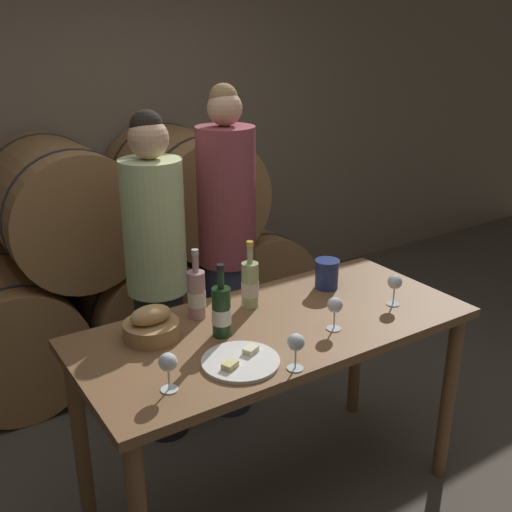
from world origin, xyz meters
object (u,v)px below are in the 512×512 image
Objects in this scene: wine_glass_center at (335,306)px; blue_crock at (327,273)px; wine_glass_far_left at (168,364)px; wine_glass_left at (296,344)px; wine_bottle_white at (250,284)px; bread_basket at (151,326)px; person_right at (227,255)px; wine_glass_right at (395,283)px; cheese_plate at (241,361)px; tasting_table at (275,349)px; wine_bottle_rose at (197,294)px; wine_bottle_red at (221,311)px; person_left at (157,279)px.

blue_crock is at bearing 54.74° from wine_glass_center.
wine_glass_far_left is at bearing -159.25° from blue_crock.
wine_glass_far_left is 0.45m from wine_glass_left.
bread_basket is at bearing -176.62° from wine_bottle_white.
person_right reaches higher than wine_glass_right.
bread_basket reaches higher than cheese_plate.
wine_glass_far_left reaches higher than tasting_table.
wine_bottle_rose is 2.17× the size of wine_glass_left.
blue_crock is (0.41, 0.17, 0.19)m from tasting_table.
wine_bottle_red is 1.00× the size of wine_bottle_rose.
wine_glass_center reaches higher than tasting_table.
cheese_plate is 2.06× the size of wine_glass_left.
wine_bottle_red is 2.16× the size of wine_glass_far_left.
wine_glass_far_left is at bearing -176.37° from wine_glass_right.
bread_basket is at bearing 123.91° from wine_glass_left.
wine_bottle_rose is at bearing 135.72° from wine_glass_center.
wine_bottle_red is 0.45m from wine_glass_center.
person_left reaches higher than wine_bottle_white.
person_left is at bearing 179.98° from person_right.
person_left is 12.21× the size of wine_glass_far_left.
wine_glass_left is (0.33, -0.49, 0.05)m from bread_basket.
wine_glass_far_left reaches higher than cheese_plate.
cheese_plate is (-0.49, -0.92, -0.02)m from person_right.
wine_bottle_rose is 0.86m from wine_glass_right.
wine_bottle_red reaches higher than wine_glass_left.
cheese_plate reaches higher than tasting_table.
person_right reaches higher than wine_glass_center.
wine_glass_left is 1.00× the size of wine_glass_right.
wine_bottle_white is 1.05× the size of cheese_plate.
wine_bottle_red is 0.28m from bread_basket.
wine_bottle_rose reaches higher than tasting_table.
person_left is 5.65× the size of wine_bottle_white.
blue_crock is (0.61, -0.56, 0.09)m from person_left.
wine_glass_center is at bearing 2.48° from cheese_plate.
bread_basket is 0.41m from cheese_plate.
person_right is at bearing 39.78° from bread_basket.
wine_glass_far_left is 1.00× the size of wine_glass_center.
wine_glass_far_left and wine_glass_left have the same top height.
wine_bottle_white is 0.54m from wine_glass_left.
person_left is 0.52m from wine_bottle_rose.
person_left reaches higher than wine_bottle_red.
person_right reaches higher than wine_bottle_red.
person_left reaches higher than cheese_plate.
person_right is 1.12m from wine_glass_left.
tasting_table is at bearing -43.82° from wine_bottle_rose.
blue_crock is 0.33m from wine_glass_right.
wine_glass_right is (1.01, -0.30, 0.05)m from bread_basket.
tasting_table is 0.33m from wine_bottle_red.
cheese_plate is 0.31m from wine_glass_far_left.
wine_glass_center is (0.41, -0.40, -0.00)m from wine_bottle_rose.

